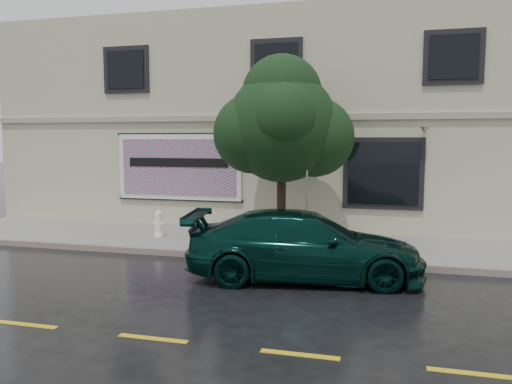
# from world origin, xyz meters

# --- Properties ---
(ground) EXTENTS (90.00, 90.00, 0.00)m
(ground) POSITION_xyz_m (0.00, 0.00, 0.00)
(ground) COLOR black
(ground) RESTS_ON ground
(sidewalk) EXTENTS (20.00, 3.50, 0.15)m
(sidewalk) POSITION_xyz_m (0.00, 3.25, 0.07)
(sidewalk) COLOR gray
(sidewalk) RESTS_ON ground
(curb) EXTENTS (20.00, 0.18, 0.16)m
(curb) POSITION_xyz_m (0.00, 1.50, 0.07)
(curb) COLOR gray
(curb) RESTS_ON ground
(road_marking) EXTENTS (19.00, 0.12, 0.01)m
(road_marking) POSITION_xyz_m (0.00, -3.50, 0.01)
(road_marking) COLOR gold
(road_marking) RESTS_ON ground
(building) EXTENTS (20.00, 8.12, 7.00)m
(building) POSITION_xyz_m (0.00, 9.00, 3.50)
(building) COLOR beige
(building) RESTS_ON ground
(billboard) EXTENTS (4.30, 0.16, 2.20)m
(billboard) POSITION_xyz_m (-3.20, 4.92, 2.05)
(billboard) COLOR white
(billboard) RESTS_ON ground
(car) EXTENTS (5.20, 2.88, 1.44)m
(car) POSITION_xyz_m (1.65, 0.26, 0.72)
(car) COLOR black
(car) RESTS_ON ground
(street_tree) EXTENTS (2.95, 2.95, 4.60)m
(street_tree) POSITION_xyz_m (0.58, 3.03, 3.26)
(street_tree) COLOR #322216
(street_tree) RESTS_ON sidewalk
(fire_hydrant) EXTENTS (0.31, 0.29, 0.76)m
(fire_hydrant) POSITION_xyz_m (-3.01, 3.00, 0.52)
(fire_hydrant) COLOR white
(fire_hydrant) RESTS_ON sidewalk
(sign_pole) EXTENTS (0.34, 0.06, 2.77)m
(sign_pole) POSITION_xyz_m (1.34, 2.50, 1.80)
(sign_pole) COLOR gray
(sign_pole) RESTS_ON sidewalk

